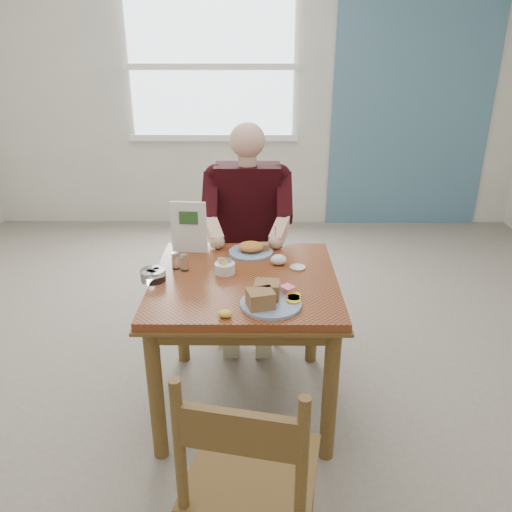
{
  "coord_description": "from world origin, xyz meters",
  "views": [
    {
      "loc": [
        0.07,
        -2.2,
        1.8
      ],
      "look_at": [
        0.06,
        0.0,
        0.86
      ],
      "focal_mm": 35.0,
      "sensor_mm": 36.0,
      "label": 1
    }
  ],
  "objects_px": {
    "table": "(245,297)",
    "chair_near": "(250,481)",
    "far_plate": "(252,249)",
    "chair_far": "(248,262)",
    "near_plate": "(268,298)",
    "diner": "(248,219)"
  },
  "relations": [
    {
      "from": "table",
      "to": "chair_near",
      "type": "bearing_deg",
      "value": -87.53
    },
    {
      "from": "far_plate",
      "to": "chair_far",
      "type": "bearing_deg",
      "value": 93.63
    },
    {
      "from": "table",
      "to": "chair_near",
      "type": "relative_size",
      "value": 0.97
    },
    {
      "from": "near_plate",
      "to": "far_plate",
      "type": "xyz_separation_m",
      "value": [
        -0.08,
        0.59,
        -0.01
      ]
    },
    {
      "from": "near_plate",
      "to": "diner",
      "type": "bearing_deg",
      "value": 96.43
    },
    {
      "from": "diner",
      "to": "near_plate",
      "type": "relative_size",
      "value": 4.56
    },
    {
      "from": "chair_far",
      "to": "far_plate",
      "type": "bearing_deg",
      "value": -86.37
    },
    {
      "from": "near_plate",
      "to": "far_plate",
      "type": "distance_m",
      "value": 0.59
    },
    {
      "from": "diner",
      "to": "far_plate",
      "type": "relative_size",
      "value": 5.54
    },
    {
      "from": "table",
      "to": "near_plate",
      "type": "bearing_deg",
      "value": -68.36
    },
    {
      "from": "chair_far",
      "to": "diner",
      "type": "distance_m",
      "value": 0.34
    },
    {
      "from": "chair_near",
      "to": "diner",
      "type": "distance_m",
      "value": 1.73
    },
    {
      "from": "chair_far",
      "to": "chair_near",
      "type": "distance_m",
      "value": 1.78
    },
    {
      "from": "diner",
      "to": "far_plate",
      "type": "xyz_separation_m",
      "value": [
        0.03,
        -0.4,
        -0.04
      ]
    },
    {
      "from": "diner",
      "to": "far_plate",
      "type": "height_order",
      "value": "diner"
    },
    {
      "from": "chair_far",
      "to": "far_plate",
      "type": "distance_m",
      "value": 0.58
    },
    {
      "from": "chair_near",
      "to": "far_plate",
      "type": "relative_size",
      "value": 3.8
    },
    {
      "from": "chair_near",
      "to": "far_plate",
      "type": "xyz_separation_m",
      "value": [
        -0.01,
        1.29,
        0.3
      ]
    },
    {
      "from": "table",
      "to": "chair_far",
      "type": "relative_size",
      "value": 0.97
    },
    {
      "from": "chair_far",
      "to": "diner",
      "type": "bearing_deg",
      "value": -89.99
    },
    {
      "from": "chair_far",
      "to": "near_plate",
      "type": "xyz_separation_m",
      "value": [
        0.11,
        -1.08,
        0.3
      ]
    },
    {
      "from": "chair_near",
      "to": "diner",
      "type": "xyz_separation_m",
      "value": [
        -0.04,
        1.69,
        0.33
      ]
    }
  ]
}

